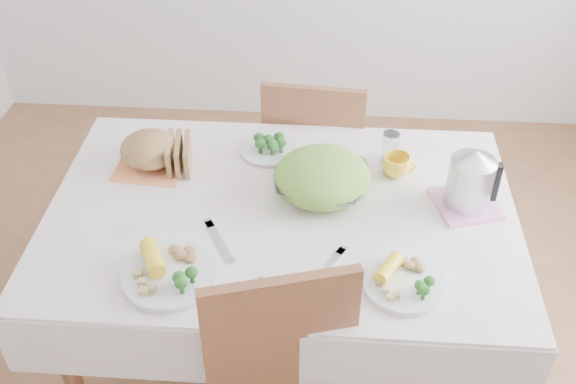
# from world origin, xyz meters

# --- Properties ---
(floor) EXTENTS (3.60, 3.60, 0.00)m
(floor) POSITION_xyz_m (0.00, 0.00, 0.00)
(floor) COLOR brown
(floor) RESTS_ON ground
(dining_table) EXTENTS (1.40, 0.90, 0.75)m
(dining_table) POSITION_xyz_m (0.00, 0.00, 0.38)
(dining_table) COLOR brown
(dining_table) RESTS_ON floor
(tablecloth) EXTENTS (1.50, 1.00, 0.01)m
(tablecloth) POSITION_xyz_m (0.00, 0.00, 0.76)
(tablecloth) COLOR white
(tablecloth) RESTS_ON dining_table
(chair_far) EXTENTS (0.45, 0.45, 0.91)m
(chair_far) POSITION_xyz_m (0.09, 0.71, 0.47)
(chair_far) COLOR brown
(chair_far) RESTS_ON floor
(salad_bowl) EXTENTS (0.34, 0.34, 0.07)m
(salad_bowl) POSITION_xyz_m (0.13, 0.10, 0.80)
(salad_bowl) COLOR white
(salad_bowl) RESTS_ON tablecloth
(dinner_plate_left) EXTENTS (0.30, 0.30, 0.02)m
(dinner_plate_left) POSITION_xyz_m (-0.29, -0.32, 0.77)
(dinner_plate_left) COLOR white
(dinner_plate_left) RESTS_ON tablecloth
(dinner_plate_right) EXTENTS (0.33, 0.33, 0.02)m
(dinner_plate_right) POSITION_xyz_m (0.37, -0.31, 0.77)
(dinner_plate_right) COLOR white
(dinner_plate_right) RESTS_ON tablecloth
(broccoli_plate) EXTENTS (0.25, 0.25, 0.02)m
(broccoli_plate) POSITION_xyz_m (-0.07, 0.31, 0.77)
(broccoli_plate) COLOR beige
(broccoli_plate) RESTS_ON tablecloth
(napkin) EXTENTS (0.25, 0.25, 0.00)m
(napkin) POSITION_xyz_m (-0.47, 0.21, 0.76)
(napkin) COLOR #EB8349
(napkin) RESTS_ON tablecloth
(bread_loaf) EXTENTS (0.22, 0.21, 0.12)m
(bread_loaf) POSITION_xyz_m (-0.47, 0.21, 0.82)
(bread_loaf) COLOR brown
(bread_loaf) RESTS_ON napkin
(yellow_mug) EXTENTS (0.11, 0.11, 0.08)m
(yellow_mug) POSITION_xyz_m (0.37, 0.21, 0.80)
(yellow_mug) COLOR yellow
(yellow_mug) RESTS_ON tablecloth
(glass_tumbler) EXTENTS (0.07, 0.07, 0.11)m
(glass_tumbler) POSITION_xyz_m (0.35, 0.29, 0.83)
(glass_tumbler) COLOR white
(glass_tumbler) RESTS_ON tablecloth
(pink_tray) EXTENTS (0.24, 0.24, 0.02)m
(pink_tray) POSITION_xyz_m (0.59, 0.06, 0.77)
(pink_tray) COLOR pink
(pink_tray) RESTS_ON tablecloth
(electric_kettle) EXTENTS (0.17, 0.17, 0.20)m
(electric_kettle) POSITION_xyz_m (0.59, 0.06, 0.88)
(electric_kettle) COLOR #B2B5BA
(electric_kettle) RESTS_ON pink_tray
(fork_left) EXTENTS (0.12, 0.19, 0.00)m
(fork_left) POSITION_xyz_m (-0.18, -0.16, 0.76)
(fork_left) COLOR silver
(fork_left) RESTS_ON tablecloth
(fork_right) EXTENTS (0.11, 0.18, 0.00)m
(fork_right) POSITION_xyz_m (0.15, -0.25, 0.76)
(fork_right) COLOR silver
(fork_right) RESTS_ON tablecloth
(knife) EXTENTS (0.16, 0.07, 0.00)m
(knife) POSITION_xyz_m (0.04, -0.34, 0.76)
(knife) COLOR silver
(knife) RESTS_ON tablecloth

